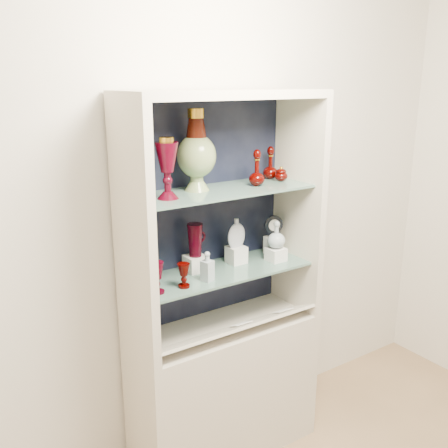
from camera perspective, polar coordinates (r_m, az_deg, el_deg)
wall_back at (r=2.61m, az=-2.67°, el=3.22°), size 3.50×0.02×2.80m
cabinet_base at (r=2.85m, az=0.00°, el=-18.15°), size 1.00×0.40×0.75m
cabinet_back_panel at (r=2.61m, az=-2.31°, el=1.49°), size 0.98×0.02×1.15m
cabinet_side_left at (r=2.23m, az=-10.33°, el=-1.26°), size 0.04×0.40×1.15m
cabinet_side_right at (r=2.74m, az=8.41°, el=2.03°), size 0.04×0.40×1.15m
cabinet_top_cap at (r=2.36m, az=0.00°, el=14.61°), size 1.00×0.40×0.04m
shelf_lower at (r=2.56m, az=-0.25°, el=-5.42°), size 0.92×0.34×0.01m
shelf_upper at (r=2.43m, az=-0.26°, el=3.82°), size 0.92×0.34×0.01m
label_ledge at (r=2.57m, az=1.39°, el=-11.80°), size 0.92×0.17×0.09m
label_card_0 at (r=2.73m, az=6.73°, el=-9.79°), size 0.10×0.06×0.03m
label_card_1 at (r=2.58m, az=1.96°, el=-11.33°), size 0.10×0.06×0.03m
pedestal_lamp_left at (r=2.20m, az=-9.08°, el=5.69°), size 0.11×0.11×0.24m
pedestal_lamp_right at (r=2.23m, az=-6.52°, el=6.34°), size 0.13×0.13×0.27m
enamel_urn at (r=2.39m, az=-3.17°, el=8.42°), size 0.19×0.19×0.39m
ruby_decanter_a at (r=2.51m, az=3.78°, el=6.68°), size 0.09×0.09×0.21m
ruby_decanter_b at (r=2.70m, az=5.33°, el=7.10°), size 0.10×0.10×0.19m
lidded_bowl at (r=2.65m, az=6.53°, el=5.74°), size 0.07×0.07×0.08m
cobalt_goblet at (r=2.31m, az=-9.27°, el=-5.31°), size 0.10×0.10×0.19m
ruby_goblet_tall at (r=2.28m, az=-7.62°, el=-6.09°), size 0.08×0.08×0.15m
ruby_goblet_small at (r=2.34m, az=-4.62°, el=-5.89°), size 0.07×0.07×0.12m
riser_ruby_pitcher at (r=2.54m, az=-3.28°, el=-4.51°), size 0.10×0.10×0.08m
ruby_pitcher at (r=2.49m, az=-3.33°, el=-1.85°), size 0.14×0.10×0.17m
clear_square_bottle at (r=2.40m, az=-1.93°, el=-4.84°), size 0.07×0.07×0.15m
riser_flat_flask at (r=2.64m, az=1.41°, el=-3.51°), size 0.09×0.09×0.09m
flat_flask at (r=2.60m, az=1.43°, el=-0.95°), size 0.12×0.06×0.16m
riser_clear_round_decanter at (r=2.69m, az=5.94°, el=-3.46°), size 0.09×0.09×0.07m
clear_round_decanter at (r=2.66m, az=6.01°, el=-1.30°), size 0.12×0.12×0.14m
riser_cameo_medallion at (r=2.78m, az=5.65°, el=-2.45°), size 0.08×0.08×0.10m
cameo_medallion at (r=2.75m, az=5.71°, el=-0.21°), size 0.11×0.07×0.13m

